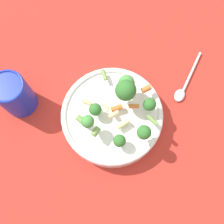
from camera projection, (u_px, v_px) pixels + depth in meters
ground_plane at (112, 119)px, 0.65m from camera, size 3.00×3.00×0.00m
bowl at (112, 116)px, 0.63m from camera, size 0.24×0.24×0.05m
pasta_salad at (123, 104)px, 0.57m from camera, size 0.20×0.19×0.08m
cup at (14, 95)px, 0.61m from camera, size 0.08×0.08×0.11m
spoon at (185, 87)px, 0.67m from camera, size 0.12×0.13×0.01m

